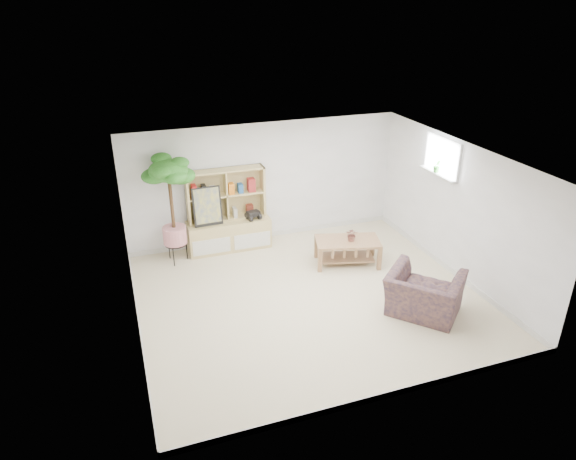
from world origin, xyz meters
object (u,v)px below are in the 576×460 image
object	(u,v)px
coffee_table	(347,252)
floor_tree	(172,211)
storage_unit	(228,211)
armchair	(424,291)

from	to	relation	value
coffee_table	floor_tree	distance (m)	3.30
storage_unit	armchair	world-z (taller)	storage_unit
coffee_table	floor_tree	world-z (taller)	floor_tree
coffee_table	floor_tree	size ratio (longest dim) A/B	0.56
floor_tree	armchair	xyz separation A→B (m)	(3.41, -3.05, -0.63)
armchair	coffee_table	bearing A→B (deg)	-29.96
coffee_table	armchair	size ratio (longest dim) A/B	1.07
storage_unit	floor_tree	xyz separation A→B (m)	(-1.06, -0.20, 0.23)
coffee_table	floor_tree	bearing A→B (deg)	174.50
storage_unit	coffee_table	xyz separation A→B (m)	(1.93, -1.34, -0.57)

